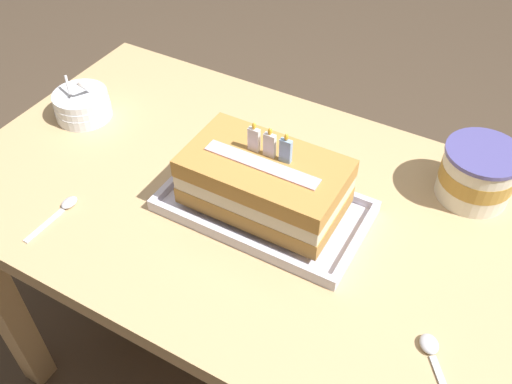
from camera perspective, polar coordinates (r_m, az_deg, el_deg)
name	(u,v)px	position (r m, az deg, el deg)	size (l,w,h in m)	color
ground_plane	(251,375)	(1.61, -0.55, -18.15)	(8.00, 8.00, 0.00)	#4C3D2D
dining_table	(249,234)	(1.13, -0.75, -4.34)	(1.13, 0.67, 0.69)	tan
foil_tray	(264,208)	(1.02, 0.83, -1.62)	(0.37, 0.21, 0.02)	silver
birthday_cake	(265,181)	(0.97, 0.87, 1.08)	(0.28, 0.16, 0.15)	#B9853F
bowl_stack	(82,105)	(1.28, -17.26, 8.46)	(0.12, 0.12, 0.11)	white
ice_cream_tub	(478,173)	(1.09, 21.62, 1.79)	(0.14, 0.14, 0.11)	silver
serving_spoon_near_tray	(433,355)	(0.88, 17.55, -15.51)	(0.11, 0.14, 0.01)	silver
serving_spoon_by_bowls	(64,208)	(1.08, -18.95, -1.50)	(0.02, 0.12, 0.01)	silver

